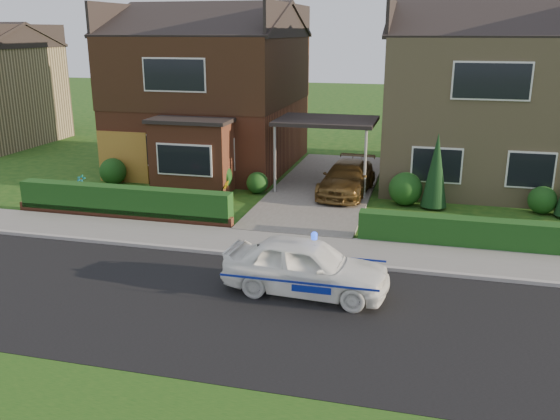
% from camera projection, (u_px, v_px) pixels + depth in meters
% --- Properties ---
extents(ground, '(120.00, 120.00, 0.00)m').
position_uv_depth(ground, '(239.00, 308.00, 13.42)').
color(ground, '#144412').
rests_on(ground, ground).
extents(road, '(60.00, 6.00, 0.02)m').
position_uv_depth(road, '(239.00, 308.00, 13.42)').
color(road, black).
rests_on(road, ground).
extents(kerb, '(60.00, 0.16, 0.12)m').
position_uv_depth(kerb, '(274.00, 258.00, 16.23)').
color(kerb, '#9E9993').
rests_on(kerb, ground).
extents(sidewalk, '(60.00, 2.00, 0.10)m').
position_uv_depth(sidewalk, '(283.00, 245.00, 17.21)').
color(sidewalk, slate).
rests_on(sidewalk, ground).
extents(driveway, '(3.80, 12.00, 0.12)m').
position_uv_depth(driveway, '(325.00, 187.00, 23.60)').
color(driveway, '#666059').
rests_on(driveway, ground).
extents(house_left, '(7.50, 9.53, 7.25)m').
position_uv_depth(house_left, '(211.00, 82.00, 26.58)').
color(house_left, brown).
rests_on(house_left, ground).
extents(house_right, '(7.50, 8.06, 7.25)m').
position_uv_depth(house_right, '(481.00, 92.00, 23.95)').
color(house_right, '#9D8960').
rests_on(house_right, ground).
extents(carport_link, '(3.80, 3.00, 2.77)m').
position_uv_depth(carport_link, '(326.00, 122.00, 22.80)').
color(carport_link, black).
rests_on(carport_link, ground).
extents(garage_door, '(2.20, 0.10, 2.10)m').
position_uv_depth(garage_door, '(123.00, 157.00, 24.31)').
color(garage_door, olive).
rests_on(garage_door, ground).
extents(dwarf_wall, '(7.70, 0.25, 0.36)m').
position_uv_depth(dwarf_wall, '(123.00, 214.00, 19.66)').
color(dwarf_wall, brown).
rests_on(dwarf_wall, ground).
extents(hedge_left, '(7.50, 0.55, 0.90)m').
position_uv_depth(hedge_left, '(125.00, 218.00, 19.85)').
color(hedge_left, '#113813').
rests_on(hedge_left, ground).
extents(hedge_right, '(7.50, 0.55, 0.80)m').
position_uv_depth(hedge_right, '(489.00, 250.00, 17.00)').
color(hedge_right, '#113813').
rests_on(hedge_right, ground).
extents(shrub_left_far, '(1.08, 1.08, 1.08)m').
position_uv_depth(shrub_left_far, '(113.00, 171.00, 24.09)').
color(shrub_left_far, '#113813').
rests_on(shrub_left_far, ground).
extents(shrub_left_mid, '(1.32, 1.32, 1.32)m').
position_uv_depth(shrub_left_mid, '(215.00, 176.00, 22.80)').
color(shrub_left_mid, '#113813').
rests_on(shrub_left_mid, ground).
extents(shrub_left_near, '(0.84, 0.84, 0.84)m').
position_uv_depth(shrub_left_near, '(257.00, 183.00, 22.77)').
color(shrub_left_near, '#113813').
rests_on(shrub_left_near, ground).
extents(shrub_right_near, '(1.20, 1.20, 1.20)m').
position_uv_depth(shrub_right_near, '(405.00, 189.00, 21.20)').
color(shrub_right_near, '#113813').
rests_on(shrub_right_near, ground).
extents(shrub_right_mid, '(0.96, 0.96, 0.96)m').
position_uv_depth(shrub_right_mid, '(542.00, 200.00, 20.24)').
color(shrub_right_mid, '#113813').
rests_on(shrub_right_mid, ground).
extents(conifer_a, '(0.90, 0.90, 2.60)m').
position_uv_depth(conifer_a, '(436.00, 173.00, 20.58)').
color(conifer_a, black).
rests_on(conifer_a, ground).
extents(police_car, '(3.64, 4.06, 1.51)m').
position_uv_depth(police_car, '(306.00, 267.00, 14.03)').
color(police_car, white).
rests_on(police_car, ground).
extents(driveway_car, '(1.96, 4.18, 1.18)m').
position_uv_depth(driveway_car, '(347.00, 178.00, 22.27)').
color(driveway_car, brown).
rests_on(driveway_car, driveway).
extents(potted_plant_a, '(0.40, 0.29, 0.69)m').
position_uv_depth(potted_plant_a, '(82.00, 184.00, 22.87)').
color(potted_plant_a, gray).
rests_on(potted_plant_a, ground).
extents(potted_plant_b, '(0.56, 0.54, 0.79)m').
position_uv_depth(potted_plant_b, '(224.00, 191.00, 21.66)').
color(potted_plant_b, gray).
rests_on(potted_plant_b, ground).
extents(potted_plant_c, '(0.49, 0.49, 0.77)m').
position_uv_depth(potted_plant_c, '(147.00, 201.00, 20.43)').
color(potted_plant_c, gray).
rests_on(potted_plant_c, ground).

